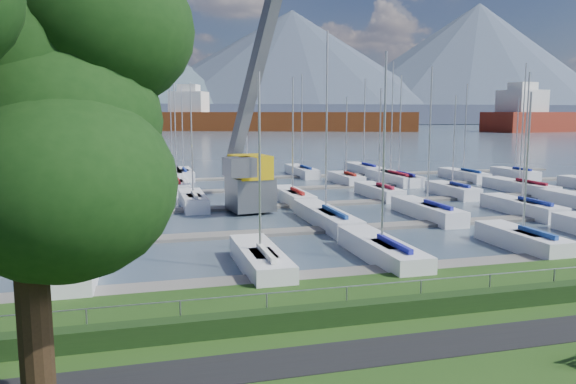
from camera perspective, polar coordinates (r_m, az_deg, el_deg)
name	(u,v)px	position (r m, az deg, el deg)	size (l,w,h in m)	color
path	(409,348)	(19.09, 12.18, -15.21)	(160.00, 2.00, 0.04)	black
water	(154,129)	(278.76, -13.42, 6.28)	(800.00, 540.00, 0.20)	#445363
hedge	(376,310)	(21.15, 8.93, -11.78)	(80.00, 0.70, 0.70)	black
fence	(372,285)	(21.22, 8.54, -9.28)	(0.04, 0.04, 80.00)	gray
foothill	(150,115)	(348.63, -13.80, 7.65)	(900.00, 80.00, 12.00)	#40485E
mountains	(156,57)	(425.24, -13.22, 13.21)	(1190.00, 360.00, 115.00)	#3F4B5C
docks	(244,208)	(45.93, -4.53, -1.59)	(90.00, 41.60, 0.25)	slate
tree	(26,98)	(12.77, -25.06, 8.66)	(6.87, 7.59, 11.54)	black
crane	(253,140)	(44.85, -3.62, 5.32)	(6.47, 13.21, 22.35)	slate
cargo_ship_mid	(270,122)	(237.01, -1.85, 7.14)	(110.55, 57.10, 21.50)	brown
cargo_ship_east	(567,121)	(259.57, 26.52, 6.44)	(85.71, 28.66, 21.50)	maroon
sailboat_fleet	(212,137)	(48.68, -7.75, 5.56)	(75.10, 49.51, 13.55)	navy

